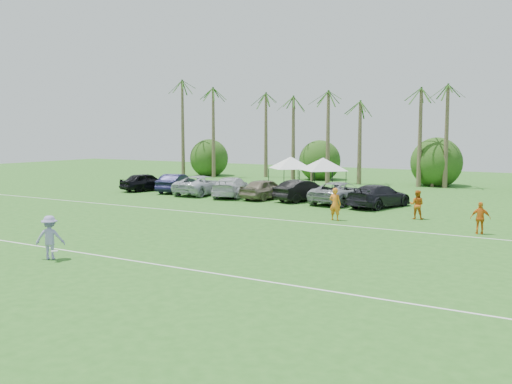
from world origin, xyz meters
The scene contains 27 objects.
ground centered at (0.00, 0.00, 0.00)m, with size 120.00×120.00×0.00m, color #2B671E.
field_lines centered at (0.00, 8.00, 0.01)m, with size 80.00×12.10×0.01m.
palm_tree_0 centered at (-22.00, 38.00, 7.48)m, with size 2.40×2.40×8.90m.
palm_tree_1 centered at (-17.00, 38.00, 8.35)m, with size 2.40×2.40×9.90m.
palm_tree_2 centered at (-12.00, 38.00, 9.21)m, with size 2.40×2.40×10.90m.
palm_tree_3 centered at (-8.00, 38.00, 10.06)m, with size 2.40×2.40×11.90m.
palm_tree_4 centered at (-4.00, 38.00, 7.48)m, with size 2.40×2.40×8.90m.
palm_tree_5 centered at (0.00, 38.00, 8.35)m, with size 2.40×2.40×9.90m.
palm_tree_6 centered at (4.00, 38.00, 9.21)m, with size 2.40×2.40×10.90m.
palm_tree_7 centered at (8.00, 38.00, 10.06)m, with size 2.40×2.40×11.90m.
bush_tree_0 centered at (-19.00, 39.00, 1.80)m, with size 4.00×4.00×4.00m.
bush_tree_1 centered at (-6.00, 39.00, 1.80)m, with size 4.00×4.00×4.00m.
bush_tree_2 centered at (6.00, 39.00, 1.80)m, with size 4.00×4.00×4.00m.
sideline_player_a centered at (6.02, 15.46, 0.93)m, with size 0.68×0.44×1.85m, color orange.
sideline_player_b centered at (9.89, 18.27, 0.84)m, with size 0.81×0.63×1.67m, color #CE6016.
sideline_player_c centered at (13.86, 15.06, 0.79)m, with size 0.93×0.39×1.59m, color orange.
canopy_tent_left centered at (-3.18, 27.86, 2.91)m, with size 4.19×4.19×3.40m.
canopy_tent_right centered at (0.27, 26.67, 2.95)m, with size 4.25×4.25×3.44m.
frisbee_player centered at (0.22, 0.57, 0.87)m, with size 1.29×1.17×1.74m.
parked_car_0 centered at (-13.98, 22.16, 0.76)m, with size 1.79×4.46×1.52m, color black.
parked_car_1 centered at (-11.07, 22.59, 0.76)m, with size 1.61×4.61×1.52m, color black.
parked_car_2 centered at (-8.17, 22.27, 0.76)m, with size 2.52×5.46×1.52m, color silver.
parked_car_3 centered at (-5.26, 22.11, 0.76)m, with size 2.13×5.23×1.52m, color silver.
parked_car_4 centered at (-2.35, 22.19, 0.76)m, with size 1.79×4.46×1.52m, color #786D57.
parked_car_5 centered at (0.55, 22.55, 0.76)m, with size 1.61×4.61×1.52m, color black.
parked_car_6 centered at (3.46, 22.55, 0.76)m, with size 2.52×5.46×1.52m, color #919498.
parked_car_7 centered at (6.36, 22.08, 0.76)m, with size 2.13×5.23×1.52m, color black.
Camera 1 is at (18.49, -14.28, 5.05)m, focal length 40.00 mm.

